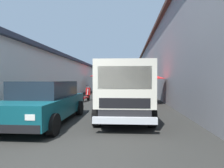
{
  "coord_description": "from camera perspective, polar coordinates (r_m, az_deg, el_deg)",
  "views": [
    {
      "loc": [
        -2.59,
        -1.44,
        1.48
      ],
      "look_at": [
        12.57,
        0.12,
        1.15
      ],
      "focal_mm": 26.49,
      "sensor_mm": 36.0,
      "label": 1
    }
  ],
  "objects": [
    {
      "name": "fruit_stall_near_left",
      "position": [
        10.76,
        10.62,
        2.21
      ],
      "size": [
        2.77,
        2.77,
        2.11
      ],
      "color": "#9E9EA3",
      "rests_on": "ground"
    },
    {
      "name": "parked_scooter",
      "position": [
        11.87,
        -9.16,
        -3.77
      ],
      "size": [
        1.69,
        0.42,
        1.14
      ],
      "color": "black",
      "rests_on": "ground"
    },
    {
      "name": "fruit_stall_far_left",
      "position": [
        18.11,
        9.47,
        2.1
      ],
      "size": [
        2.33,
        2.33,
        2.39
      ],
      "color": "#9E9EA3",
      "rests_on": "ground"
    },
    {
      "name": "ground",
      "position": [
        16.23,
        0.76,
        -4.0
      ],
      "size": [
        90.0,
        90.0,
        0.0
      ],
      "primitive_type": "plane",
      "color": "#282826"
    },
    {
      "name": "hatchback_car",
      "position": [
        6.29,
        -21.89,
        -5.64
      ],
      "size": [
        3.97,
        2.03,
        1.45
      ],
      "color": "#0F4C56",
      "rests_on": "ground"
    },
    {
      "name": "vendor_in_shade",
      "position": [
        12.94,
        -2.56,
        -0.99
      ],
      "size": [
        0.39,
        0.61,
        1.68
      ],
      "color": "navy",
      "rests_on": "ground"
    },
    {
      "name": "plastic_stool",
      "position": [
        14.66,
        -2.55,
        -3.28
      ],
      "size": [
        0.3,
        0.3,
        0.43
      ],
      "color": "#194CB2",
      "rests_on": "ground"
    },
    {
      "name": "delivery_truck",
      "position": [
        5.96,
        4.03,
        -3.0
      ],
      "size": [
        5.0,
        2.16,
        2.08
      ],
      "color": "black",
      "rests_on": "ground"
    },
    {
      "name": "building_right_concrete",
      "position": [
        19.31,
        23.55,
        5.85
      ],
      "size": [
        49.8,
        7.5,
        6.12
      ],
      "color": "gray",
      "rests_on": "ground"
    },
    {
      "name": "fruit_stall_mid_lane",
      "position": [
        19.52,
        -4.54,
        2.29
      ],
      "size": [
        2.31,
        2.31,
        2.45
      ],
      "color": "#9E9EA3",
      "rests_on": "ground"
    },
    {
      "name": "vendor_by_crates",
      "position": [
        15.19,
        12.26,
        -1.11
      ],
      "size": [
        0.43,
        0.5,
        1.52
      ],
      "color": "navy",
      "rests_on": "ground"
    },
    {
      "name": "building_left_whitewash",
      "position": [
        20.31,
        -19.53,
        2.06
      ],
      "size": [
        49.8,
        7.5,
        3.57
      ],
      "color": "silver",
      "rests_on": "ground"
    }
  ]
}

